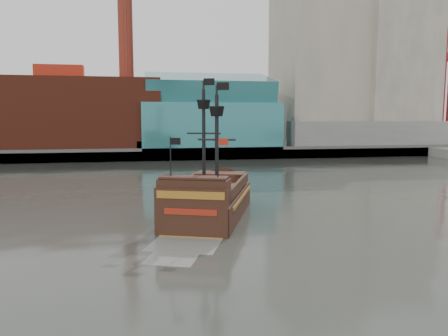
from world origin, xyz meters
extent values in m
plane|color=#2C2E29|center=(0.00, 0.00, 0.00)|extent=(400.00, 400.00, 0.00)
cube|color=slate|center=(0.00, 92.00, 1.00)|extent=(220.00, 60.00, 2.00)
cube|color=#4C4C49|center=(0.00, 62.50, 1.30)|extent=(220.00, 1.00, 2.60)
cube|color=maroon|center=(-22.00, 72.00, 9.50)|extent=(42.00, 18.00, 15.00)
cube|color=teal|center=(10.00, 70.00, 7.00)|extent=(30.00, 16.00, 10.00)
cube|color=#AA9C8C|center=(40.00, 80.00, 25.00)|extent=(20.00, 22.00, 46.00)
cube|color=#AEA592|center=(58.00, 76.00, 21.00)|extent=(18.00, 18.00, 38.00)
cube|color=#AA9C8C|center=(50.00, 97.00, 28.00)|extent=(24.00, 20.00, 52.00)
cube|color=slate|center=(48.00, 66.00, 5.00)|extent=(40.00, 6.00, 6.00)
cylinder|color=maroon|center=(-8.00, 74.00, 28.00)|extent=(3.20, 3.20, 22.00)
cube|color=teal|center=(10.00, 70.00, 15.00)|extent=(28.00, 14.94, 8.78)
cube|color=slate|center=(78.00, 82.00, 3.50)|extent=(4.00, 4.00, 3.00)
cylinder|color=maroon|center=(78.00, 82.00, 18.00)|extent=(1.40, 1.40, 32.00)
cube|color=maroon|center=(75.00, 82.00, 33.00)|extent=(5.00, 2.50, 2.50)
cube|color=slate|center=(88.00, 92.00, 3.50)|extent=(4.00, 4.00, 3.00)
cube|color=maroon|center=(85.00, 92.00, 27.00)|extent=(5.00, 2.50, 2.50)
cube|color=black|center=(0.84, 10.36, 0.69)|extent=(10.16, 14.84, 2.97)
cube|color=#53381E|center=(0.84, 10.36, 2.34)|extent=(9.14, 13.35, 0.34)
cube|color=black|center=(2.76, 15.49, 2.74)|extent=(5.51, 4.27, 1.14)
cube|color=black|center=(-1.25, 4.80, 3.20)|extent=(5.72, 3.62, 2.06)
cube|color=black|center=(-1.62, 3.82, 1.37)|extent=(5.34, 2.23, 4.57)
cube|color=#9F651E|center=(-1.68, 3.67, 3.20)|extent=(4.84, 1.89, 0.57)
cube|color=maroon|center=(-1.68, 3.67, 1.94)|extent=(3.77, 1.49, 0.46)
cylinder|color=black|center=(0.58, 12.29, 6.97)|extent=(0.41, 0.41, 8.91)
cylinder|color=black|center=(1.08, 8.08, 6.62)|extent=(0.41, 0.41, 8.22)
cone|color=black|center=(0.58, 12.29, 10.05)|extent=(1.62, 1.62, 0.80)
cone|color=black|center=(1.08, 8.08, 9.37)|extent=(1.62, 1.62, 0.80)
cube|color=black|center=(1.06, 12.11, 12.11)|extent=(0.97, 0.39, 0.63)
cube|color=black|center=(1.56, 7.90, 11.42)|extent=(0.97, 0.39, 0.63)
cube|color=gray|center=(-2.29, 2.02, 0.01)|extent=(5.99, 5.55, 0.02)
camera|label=1|loc=(-5.15, -27.80, 8.87)|focal=35.00mm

